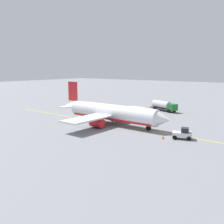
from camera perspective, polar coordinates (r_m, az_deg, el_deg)
The scene contains 7 objects.
ground_plane at distance 62.10m, azimuth -0.00°, elevation -2.73°, with size 400.00×400.00×0.00m, color slate.
airplane at distance 61.85m, azimuth -0.34°, elevation -0.19°, with size 32.00×27.09×9.84m.
fuel_tanker at distance 82.48m, azimuth 11.47°, elevation 1.42°, with size 10.19×5.61×3.15m.
pushback_tug at distance 51.09m, azimuth 15.50°, elevation -4.70°, with size 4.07×3.34×2.20m.
refueling_worker at distance 72.69m, azimuth 7.58°, elevation -0.30°, with size 0.57×0.63×1.71m.
safety_cone_nose at distance 50.40m, azimuth 11.31°, elevation -5.56°, with size 0.54×0.54×0.60m, color #F2590F.
taxi_line_marking at distance 62.10m, azimuth -0.00°, elevation -2.72°, with size 73.61×0.30×0.01m, color yellow.
Camera 1 is at (36.29, -48.55, 13.53)m, focal length 40.91 mm.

